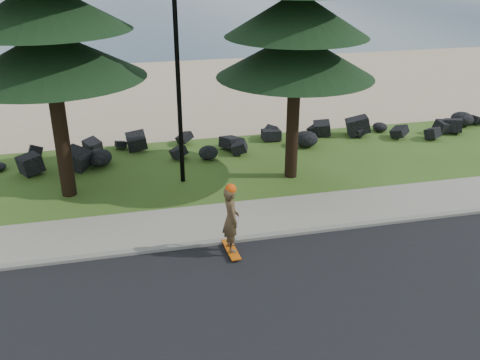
{
  "coord_description": "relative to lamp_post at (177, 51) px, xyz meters",
  "views": [
    {
      "loc": [
        -1.77,
        -12.49,
        7.06
      ],
      "look_at": [
        1.14,
        0.0,
        1.31
      ],
      "focal_mm": 40.0,
      "sensor_mm": 36.0,
      "label": 1
    }
  ],
  "objects": [
    {
      "name": "ground",
      "position": [
        0.0,
        -3.2,
        -4.13
      ],
      "size": [
        160.0,
        160.0,
        0.0
      ],
      "primitive_type": "plane",
      "color": "#3B5B1C",
      "rests_on": "ground"
    },
    {
      "name": "seawall_boulders",
      "position": [
        0.0,
        2.4,
        -4.13
      ],
      "size": [
        60.0,
        2.4,
        1.1
      ],
      "primitive_type": null,
      "color": "black",
      "rests_on": "ground"
    },
    {
      "name": "ocean",
      "position": [
        0.0,
        47.8,
        -4.13
      ],
      "size": [
        160.0,
        58.0,
        0.01
      ],
      "primitive_type": "cube",
      "color": "#355066",
      "rests_on": "ground"
    },
    {
      "name": "beach_sand",
      "position": [
        0.0,
        11.3,
        -4.13
      ],
      "size": [
        160.0,
        15.0,
        0.01
      ],
      "primitive_type": "cube",
      "color": "#D5B38E",
      "rests_on": "ground"
    },
    {
      "name": "road",
      "position": [
        0.0,
        -7.7,
        -4.12
      ],
      "size": [
        160.0,
        7.0,
        0.02
      ],
      "primitive_type": "cube",
      "color": "black",
      "rests_on": "ground"
    },
    {
      "name": "skateboarder",
      "position": [
        0.59,
        -4.6,
        -3.2
      ],
      "size": [
        0.43,
        1.01,
        1.86
      ],
      "rotation": [
        0.0,
        0.0,
        1.63
      ],
      "color": "orange",
      "rests_on": "ground"
    },
    {
      "name": "kerb",
      "position": [
        0.0,
        -4.1,
        -4.08
      ],
      "size": [
        160.0,
        0.2,
        0.1
      ],
      "primitive_type": "cube",
      "color": "gray",
      "rests_on": "ground"
    },
    {
      "name": "sidewalk",
      "position": [
        0.0,
        -3.0,
        -4.09
      ],
      "size": [
        160.0,
        2.0,
        0.08
      ],
      "primitive_type": "cube",
      "color": "#9F9985",
      "rests_on": "ground"
    },
    {
      "name": "lamp_post",
      "position": [
        0.0,
        0.0,
        0.0
      ],
      "size": [
        0.25,
        0.14,
        8.14
      ],
      "color": "black",
      "rests_on": "ground"
    }
  ]
}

